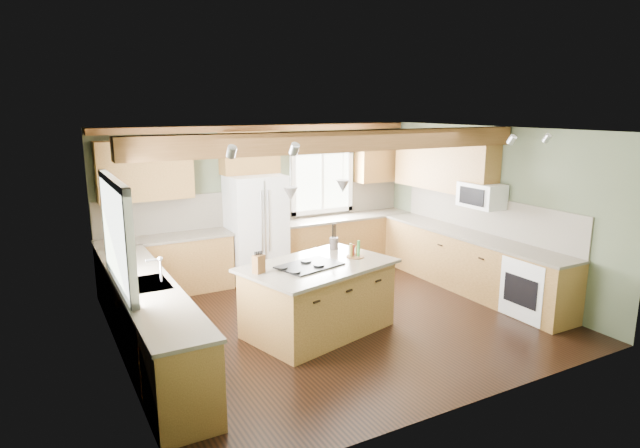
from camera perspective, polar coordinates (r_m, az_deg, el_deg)
floor at (r=7.55m, az=1.70°, el=-10.14°), size 5.60×5.60×0.00m
ceiling at (r=6.97m, az=1.84°, el=9.99°), size 5.60×5.60×0.00m
wall_back at (r=9.34m, az=-6.07°, el=2.54°), size 5.60×0.00×5.60m
wall_left at (r=6.25m, az=-20.96°, el=-3.23°), size 0.00×5.00×5.00m
wall_right at (r=8.88m, az=17.52°, el=1.50°), size 0.00×5.00×5.00m
ceiling_beam at (r=6.80m, az=2.77°, el=8.82°), size 5.55×0.26×0.26m
soffit_trim at (r=9.12m, az=-6.00°, el=10.14°), size 5.55×0.20×0.10m
backsplash_back at (r=9.35m, az=-6.02°, el=1.98°), size 5.58×0.03×0.58m
backsplash_right at (r=8.92m, az=17.19°, el=0.98°), size 0.03×3.70×0.58m
base_cab_back_left at (r=8.73m, az=-16.06°, el=-4.39°), size 2.02×0.60×0.88m
counter_back_left at (r=8.62m, az=-16.24°, el=-1.46°), size 2.06×0.64×0.04m
base_cab_back_right at (r=9.93m, az=2.68°, el=-1.88°), size 2.62×0.60×0.88m
counter_back_right at (r=9.83m, az=2.70°, el=0.71°), size 2.66×0.64×0.04m
base_cab_left at (r=6.61m, az=-17.84°, el=-10.02°), size 0.60×3.70×0.88m
counter_left at (r=6.45m, az=-18.11°, el=-6.24°), size 0.64×3.74×0.04m
base_cab_right at (r=8.90m, az=15.59°, el=-4.05°), size 0.60×3.70×0.88m
counter_right at (r=8.78m, az=15.76°, el=-1.17°), size 0.64×3.74×0.04m
upper_cab_back_left at (r=8.52m, az=-18.18°, el=5.44°), size 1.40×0.35×0.90m
upper_cab_over_fridge at (r=8.96m, az=-7.53°, el=7.56°), size 0.96×0.35×0.70m
upper_cab_right at (r=9.30m, az=13.03°, el=6.29°), size 0.35×2.20×0.90m
upper_cab_back_corner at (r=10.21m, az=6.30°, el=7.06°), size 0.90×0.35×0.90m
window_left at (r=6.24m, az=-21.03°, el=-0.88°), size 0.04×1.60×1.05m
window_back at (r=9.78m, az=0.18°, el=4.54°), size 1.10×0.04×1.00m
sink at (r=6.45m, az=-18.11°, el=-6.20°), size 0.50×0.65×0.03m
faucet at (r=6.44m, az=-16.62°, el=-4.78°), size 0.02×0.02×0.28m
dishwasher at (r=5.45m, az=-14.93°, el=-14.94°), size 0.60×0.60×0.84m
oven at (r=8.07m, az=22.00°, el=-6.30°), size 0.60×0.72×0.84m
microwave at (r=8.65m, az=16.86°, el=2.95°), size 0.40×0.70×0.38m
pendant_left at (r=6.36m, az=-3.15°, el=3.22°), size 0.18×0.18×0.16m
pendant_right at (r=6.97m, az=2.45°, el=4.04°), size 0.18×0.18×0.16m
refrigerator at (r=8.97m, az=-6.83°, el=-0.51°), size 0.90×0.74×1.80m
island at (r=7.03m, az=-0.21°, el=-8.03°), size 2.01×1.52×0.88m
island_top at (r=6.88m, az=-0.22°, el=-4.44°), size 2.16×1.66×0.04m
cooktop at (r=6.77m, az=-1.13°, el=-4.45°), size 0.88×0.70×0.02m
knife_block at (r=6.53m, az=-6.55°, el=-4.26°), size 0.16×0.15×0.22m
utensil_crock at (r=7.56m, az=1.50°, el=-2.08°), size 0.16×0.16×0.17m
bottle_tray at (r=7.16m, az=3.78°, el=-2.72°), size 0.24×0.24×0.22m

